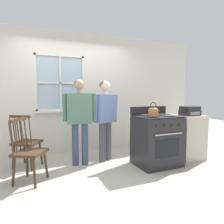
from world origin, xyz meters
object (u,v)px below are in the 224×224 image
at_px(potted_plant, 69,107).
at_px(side_counter, 188,137).
at_px(kettle, 153,111).
at_px(chair_near_wall, 26,143).
at_px(chair_by_window, 29,153).
at_px(stove, 157,140).
at_px(person_elderly_left, 80,114).
at_px(stereo, 190,111).
at_px(person_teen_center, 105,113).

xyz_separation_m(potted_plant, side_counter, (2.14, -1.36, -0.59)).
distance_m(potted_plant, side_counter, 2.61).
bearing_deg(kettle, potted_plant, 127.27).
xyz_separation_m(chair_near_wall, kettle, (2.06, -0.92, 0.57)).
bearing_deg(chair_by_window, stove, -61.89).
distance_m(chair_near_wall, side_counter, 3.13).
distance_m(chair_by_window, kettle, 2.12).
bearing_deg(side_counter, chair_by_window, 178.17).
relative_size(person_elderly_left, kettle, 6.43).
xyz_separation_m(person_elderly_left, stereo, (2.12, -0.53, 0.03)).
bearing_deg(side_counter, person_elderly_left, 166.45).
height_order(person_teen_center, kettle, person_teen_center).
xyz_separation_m(chair_near_wall, stereo, (3.04, -0.77, 0.54)).
distance_m(chair_near_wall, stereo, 3.18).
bearing_deg(person_elderly_left, side_counter, -2.14).
relative_size(chair_near_wall, potted_plant, 3.60).
height_order(side_counter, stereo, stereo).
distance_m(chair_near_wall, kettle, 2.33).
relative_size(side_counter, stereo, 2.65).
xyz_separation_m(chair_by_window, stove, (2.20, -0.14, 0.02)).
bearing_deg(kettle, person_elderly_left, 149.09).
xyz_separation_m(person_elderly_left, potted_plant, (-0.02, 0.85, 0.08)).
distance_m(kettle, potted_plant, 1.92).
relative_size(chair_near_wall, person_elderly_left, 0.61).
bearing_deg(person_teen_center, stove, -55.56).
height_order(chair_near_wall, stereo, stereo).
xyz_separation_m(potted_plant, stereo, (2.14, -1.38, -0.05)).
distance_m(chair_by_window, potted_plant, 1.64).
bearing_deg(stereo, person_teen_center, 160.07).
bearing_deg(chair_by_window, side_counter, -60.18).
xyz_separation_m(chair_by_window, person_teen_center, (1.41, 0.46, 0.51)).
distance_m(stove, kettle, 0.59).
distance_m(kettle, stereo, 0.99).
xyz_separation_m(chair_by_window, kettle, (2.03, -0.27, 0.57)).
bearing_deg(stove, stereo, 1.41).
bearing_deg(side_counter, kettle, -170.03).
height_order(person_elderly_left, side_counter, person_elderly_left).
xyz_separation_m(chair_near_wall, side_counter, (3.04, -0.75, -0.00)).
relative_size(person_teen_center, potted_plant, 5.87).
distance_m(person_teen_center, stereo, 1.70).
distance_m(stove, side_counter, 0.80).
bearing_deg(person_teen_center, kettle, -68.32).
bearing_deg(chair_near_wall, stereo, -160.91).
bearing_deg(side_counter, potted_plant, 147.63).
distance_m(chair_by_window, stove, 2.21).
relative_size(chair_near_wall, kettle, 3.93).
relative_size(potted_plant, stereo, 0.79).
bearing_deg(potted_plant, side_counter, -32.37).
height_order(potted_plant, side_counter, potted_plant).
relative_size(potted_plant, side_counter, 0.30).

